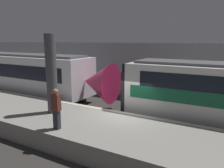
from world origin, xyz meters
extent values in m
plane|color=#33302D|center=(0.00, 0.00, 0.00)|extent=(120.00, 120.00, 0.00)
cube|color=gray|center=(0.00, -2.06, 0.45)|extent=(40.00, 4.13, 0.90)
cube|color=beige|center=(0.00, -0.15, 0.91)|extent=(40.00, 0.30, 0.01)
cube|color=#939399|center=(0.00, 6.59, 2.27)|extent=(50.00, 0.15, 4.54)
cylinder|color=#47474C|center=(-3.49, -1.87, 2.99)|extent=(0.57, 0.57, 4.17)
cone|color=#B21E4C|center=(-3.12, 2.06, 1.91)|extent=(2.20, 2.71, 2.71)
sphere|color=#F2EFCC|center=(-2.17, 2.06, 1.48)|extent=(0.20, 0.20, 0.20)
cube|color=black|center=(-0.52, 2.06, 1.82)|extent=(0.25, 2.89, 2.29)
cube|color=black|center=(-0.52, 2.06, 2.96)|extent=(0.25, 2.59, 0.91)
sphere|color=#EA4C42|center=(-0.68, 1.39, 1.42)|extent=(0.18, 0.18, 0.18)
sphere|color=#EA4C42|center=(-0.68, 2.72, 1.42)|extent=(0.18, 0.18, 0.18)
cube|color=#2D2D38|center=(-1.69, -3.50, 1.32)|extent=(0.28, 0.20, 0.84)
cube|color=brown|center=(-1.69, -3.50, 2.11)|extent=(0.38, 0.24, 0.73)
sphere|color=#9E7051|center=(-1.69, -3.50, 2.60)|extent=(0.24, 0.24, 0.24)
camera|label=1|loc=(4.83, -10.23, 4.75)|focal=35.00mm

